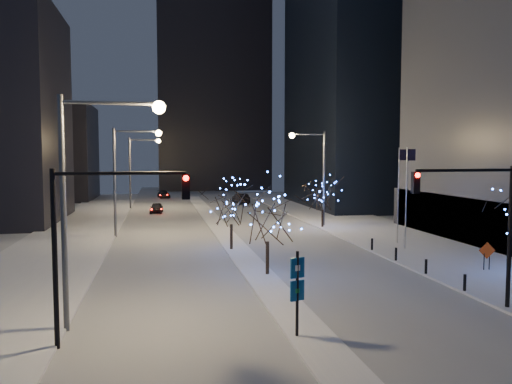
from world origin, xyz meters
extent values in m
plane|color=silver|center=(0.00, 0.00, 0.00)|extent=(160.00, 160.00, 0.00)
cube|color=#ACB2BC|center=(0.00, 35.00, 0.01)|extent=(20.00, 130.00, 0.02)
cube|color=white|center=(0.00, 30.00, 0.07)|extent=(2.00, 80.00, 0.15)
cube|color=white|center=(15.00, 20.00, 0.07)|extent=(10.00, 90.00, 0.15)
cube|color=white|center=(-14.00, 20.00, 0.07)|extent=(8.00, 90.00, 0.15)
cube|color=black|center=(-26.00, 70.00, 8.00)|extent=(18.00, 16.00, 16.00)
cube|color=black|center=(6.00, 92.00, 21.00)|extent=(24.00, 14.00, 42.00)
cylinder|color=#595E66|center=(-10.00, 2.00, 5.00)|extent=(0.24, 0.24, 10.00)
cylinder|color=#595E66|center=(-8.00, 2.00, 9.70)|extent=(4.00, 0.16, 0.16)
sphere|color=#FFCC7F|center=(-6.00, 2.00, 9.55)|extent=(0.56, 0.56, 0.56)
cylinder|color=#595E66|center=(-10.00, 27.00, 5.00)|extent=(0.24, 0.24, 10.00)
cylinder|color=#595E66|center=(-8.00, 27.00, 9.70)|extent=(4.00, 0.16, 0.16)
sphere|color=#FFCC7F|center=(-6.00, 27.00, 9.55)|extent=(0.56, 0.56, 0.56)
cylinder|color=#595E66|center=(-10.00, 52.00, 5.00)|extent=(0.24, 0.24, 10.00)
cylinder|color=#595E66|center=(-8.00, 52.00, 9.70)|extent=(4.00, 0.16, 0.16)
sphere|color=#FFCC7F|center=(-6.00, 52.00, 9.55)|extent=(0.56, 0.56, 0.56)
cylinder|color=#595E66|center=(11.00, 30.00, 5.00)|extent=(0.24, 0.24, 10.00)
cylinder|color=#595E66|center=(9.25, 30.00, 9.70)|extent=(3.50, 0.16, 0.16)
sphere|color=#FFCC7F|center=(7.50, 30.00, 9.55)|extent=(0.56, 0.56, 0.56)
cylinder|color=black|center=(-10.00, 0.00, 3.50)|extent=(0.20, 0.20, 7.00)
cylinder|color=black|center=(-7.50, 0.00, 6.80)|extent=(5.00, 0.14, 0.14)
cube|color=black|center=(-5.00, 0.00, 6.25)|extent=(0.32, 0.28, 1.00)
sphere|color=#FF0C05|center=(-5.00, -0.18, 6.60)|extent=(0.22, 0.22, 0.22)
cylinder|color=black|center=(10.50, 1.00, 3.50)|extent=(0.20, 0.20, 7.00)
cylinder|color=black|center=(8.00, 1.00, 6.80)|extent=(5.00, 0.14, 0.14)
cube|color=black|center=(5.50, 1.00, 6.25)|extent=(0.32, 0.28, 1.00)
sphere|color=#FF0C05|center=(5.50, 0.82, 6.60)|extent=(0.22, 0.22, 0.22)
cylinder|color=silver|center=(13.00, 16.00, 4.15)|extent=(0.10, 0.10, 8.00)
cube|color=black|center=(13.35, 16.00, 7.55)|extent=(0.70, 0.03, 0.90)
cylinder|color=silver|center=(13.60, 18.50, 4.15)|extent=(0.10, 0.10, 8.00)
cube|color=black|center=(13.95, 18.50, 7.55)|extent=(0.70, 0.03, 0.90)
cylinder|color=black|center=(10.20, 4.00, 0.60)|extent=(0.16, 0.16, 0.90)
cylinder|color=black|center=(10.20, 8.00, 0.60)|extent=(0.16, 0.16, 0.90)
cylinder|color=black|center=(10.20, 12.00, 0.60)|extent=(0.16, 0.16, 0.90)
cylinder|color=black|center=(10.20, 16.00, 0.60)|extent=(0.16, 0.16, 0.90)
imported|color=black|center=(-6.39, 46.11, 0.67)|extent=(1.86, 4.02, 1.33)
imported|color=black|center=(6.47, 56.40, 0.80)|extent=(2.21, 4.99, 1.59)
imported|color=black|center=(-5.23, 69.35, 0.63)|extent=(2.46, 4.57, 1.26)
cylinder|color=black|center=(0.50, 9.85, 1.16)|extent=(0.22, 0.22, 2.03)
cylinder|color=black|center=(-0.50, 18.51, 1.13)|extent=(0.22, 0.22, 1.95)
cylinder|color=black|center=(10.50, 28.87, 1.04)|extent=(0.22, 0.22, 1.78)
cylinder|color=black|center=(-0.60, -0.79, 1.82)|extent=(0.12, 0.12, 3.64)
cube|color=#0C4A8D|center=(-0.60, -0.79, 2.96)|extent=(0.64, 0.28, 0.83)
cube|color=#0C4A8D|center=(-0.60, -0.79, 2.03)|extent=(0.64, 0.28, 0.83)
cylinder|color=black|center=(14.40, 8.24, 0.68)|extent=(0.06, 0.06, 1.06)
cylinder|color=black|center=(14.79, 8.24, 0.68)|extent=(0.06, 0.06, 1.06)
cube|color=#DF3E0B|center=(14.60, 8.24, 1.41)|extent=(1.09, 0.19, 1.09)
camera|label=1|loc=(-6.05, -19.96, 7.49)|focal=35.00mm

